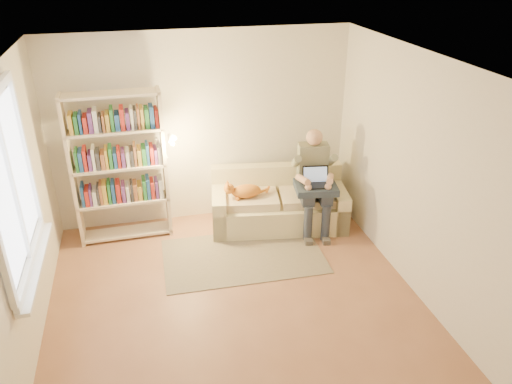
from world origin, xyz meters
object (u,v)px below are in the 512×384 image
object	(u,v)px
laptop	(315,180)
sofa	(278,205)
person	(314,176)
bookshelf	(119,161)
cat	(247,190)

from	to	relation	value
laptop	sofa	bearing A→B (deg)	148.25
sofa	person	bearing A→B (deg)	-17.76
person	bookshelf	size ratio (longest dim) A/B	0.70
sofa	laptop	xyz separation A→B (m)	(0.39, -0.34, 0.50)
cat	laptop	bearing A→B (deg)	-10.13
sofa	laptop	world-z (taller)	laptop
person	bookshelf	world-z (taller)	bookshelf
person	laptop	size ratio (longest dim) A/B	3.70
sofa	bookshelf	xyz separation A→B (m)	(-2.05, 0.16, 0.81)
sofa	person	xyz separation A→B (m)	(0.42, -0.21, 0.49)
sofa	person	world-z (taller)	person
laptop	bookshelf	xyz separation A→B (m)	(-2.45, 0.50, 0.31)
sofa	laptop	bearing A→B (deg)	-31.75
cat	sofa	bearing A→B (deg)	14.78
cat	laptop	size ratio (longest dim) A/B	1.64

